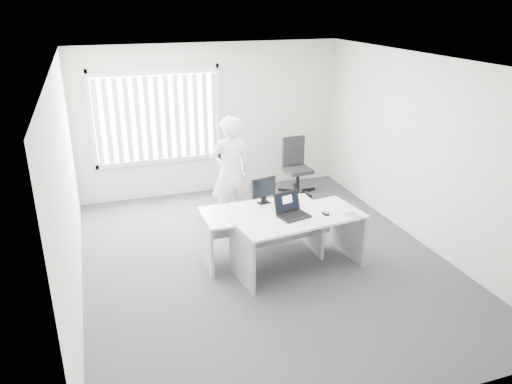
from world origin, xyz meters
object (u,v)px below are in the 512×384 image
object	(u,v)px
monitor	(264,191)
office_chair	(297,176)
person	(230,173)
desk_far	(261,223)
laptop	(294,206)
desk_near	(298,231)

from	to	relation	value
monitor	office_chair	bearing A→B (deg)	42.89
person	monitor	distance (m)	0.98
desk_far	office_chair	size ratio (longest dim) A/B	1.54
desk_far	office_chair	distance (m)	2.71
monitor	laptop	bearing A→B (deg)	-86.58
desk_near	monitor	size ratio (longest dim) A/B	4.71
desk_far	person	distance (m)	1.25
desk_near	office_chair	xyz separation A→B (m)	(1.12, 2.70, -0.24)
laptop	office_chair	bearing A→B (deg)	52.59
desk_near	office_chair	size ratio (longest dim) A/B	1.70
desk_near	person	size ratio (longest dim) A/B	0.98
office_chair	monitor	distance (m)	2.53
desk_near	desk_far	size ratio (longest dim) A/B	1.10
laptop	monitor	xyz separation A→B (m)	(-0.20, 0.68, 0.00)
person	laptop	world-z (taller)	person
desk_near	office_chair	distance (m)	2.93
desk_far	office_chair	bearing A→B (deg)	56.17
office_chair	laptop	bearing A→B (deg)	-117.53
office_chair	person	distance (m)	2.03
desk_far	laptop	distance (m)	0.68
desk_far	monitor	bearing A→B (deg)	63.17
office_chair	monitor	xyz separation A→B (m)	(-1.39, -2.02, 0.62)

